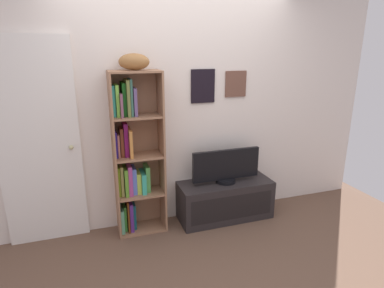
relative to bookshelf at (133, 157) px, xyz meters
The scene contains 7 objects.
ground 1.41m from the bookshelf, 61.40° to the right, with size 5.20×5.20×0.04m, color brown.
back_wall 0.71m from the bookshelf, 15.13° to the left, with size 4.80×0.08×2.54m.
bookshelf is the anchor object (origin of this frame).
football 0.97m from the bookshelf, 29.23° to the right, with size 0.30×0.16×0.16m, color #8E5E32.
tv_stand 1.20m from the bookshelf, ahead, with size 1.08×0.41×0.45m.
television 1.05m from the bookshelf, ahead, with size 0.79×0.22×0.39m.
door 0.90m from the bookshelf, behind, with size 0.76×0.09×2.05m.
Camera 1 is at (-0.95, -2.20, 1.92)m, focal length 30.01 mm.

